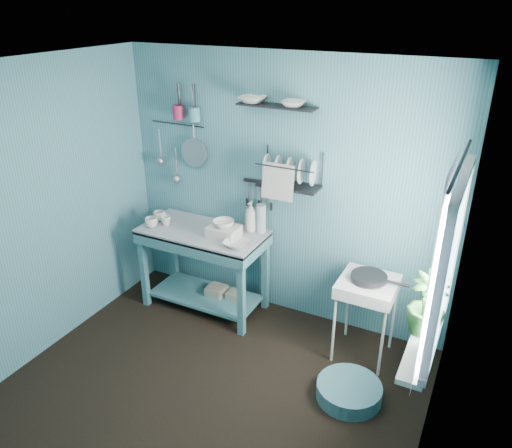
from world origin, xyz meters
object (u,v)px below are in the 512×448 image
at_px(mug_left, 151,222).
at_px(soap_bottle, 251,216).
at_px(frying_pan, 369,277).
at_px(potted_plant, 427,304).
at_px(colander, 194,153).
at_px(storage_tin_large, 217,296).
at_px(mug_right, 160,216).
at_px(dish_rack, 289,170).
at_px(wash_tub, 224,231).
at_px(water_bottle, 261,219).
at_px(floor_basin, 349,391).
at_px(utensil_cup_teal, 194,114).
at_px(work_counter, 204,269).
at_px(mug_mid, 166,221).
at_px(storage_tin_small, 235,300).
at_px(hotplate_stand, 364,318).
at_px(utensil_cup_magenta, 178,112).

distance_m(mug_left, soap_bottle, 0.97).
xyz_separation_m(frying_pan, potted_plant, (0.53, -0.62, 0.26)).
xyz_separation_m(colander, storage_tin_large, (0.34, -0.24, -1.40)).
height_order(mug_right, dish_rack, dish_rack).
xyz_separation_m(wash_tub, frying_pan, (1.39, -0.00, -0.11)).
relative_size(mug_left, water_bottle, 0.44).
xyz_separation_m(wash_tub, water_bottle, (0.27, 0.24, 0.09)).
bearing_deg(floor_basin, frying_pan, 96.28).
bearing_deg(wash_tub, colander, 147.83).
relative_size(mug_right, utensil_cup_teal, 0.95).
bearing_deg(wash_tub, work_counter, 175.43).
height_order(work_counter, floor_basin, work_counter).
bearing_deg(utensil_cup_teal, mug_mid, -119.41).
relative_size(mug_left, mug_mid, 1.23).
distance_m(frying_pan, storage_tin_large, 1.68).
distance_m(mug_right, utensil_cup_teal, 1.07).
bearing_deg(storage_tin_small, wash_tub, -116.57).
height_order(hotplate_stand, utensil_cup_magenta, utensil_cup_magenta).
bearing_deg(utensil_cup_teal, colander, 146.79).
height_order(wash_tub, storage_tin_small, wash_tub).
distance_m(colander, potted_plant, 2.63).
bearing_deg(mug_left, water_bottle, 20.81).
relative_size(utensil_cup_teal, storage_tin_large, 0.59).
bearing_deg(floor_basin, colander, 155.51).
bearing_deg(utensil_cup_teal, storage_tin_large, -35.24).
bearing_deg(wash_tub, mug_mid, -176.37).
height_order(mug_left, utensil_cup_teal, utensil_cup_teal).
height_order(work_counter, soap_bottle, soap_bottle).
bearing_deg(potted_plant, storage_tin_large, 161.37).
bearing_deg(dish_rack, utensil_cup_magenta, 169.16).
distance_m(soap_bottle, water_bottle, 0.10).
relative_size(mug_mid, storage_tin_large, 0.45).
xyz_separation_m(wash_tub, potted_plant, (1.92, -0.63, 0.15)).
relative_size(mug_left, soap_bottle, 0.41).
relative_size(wash_tub, floor_basin, 0.55).
height_order(soap_bottle, utensil_cup_magenta, utensil_cup_magenta).
distance_m(soap_bottle, utensil_cup_magenta, 1.20).
xyz_separation_m(utensil_cup_teal, storage_tin_large, (0.30, -0.21, -1.79)).
bearing_deg(colander, water_bottle, -5.32).
xyz_separation_m(mug_mid, colander, (0.14, 0.35, 0.61)).
relative_size(potted_plant, storage_tin_small, 2.23).
distance_m(mug_mid, storage_tin_large, 0.93).
distance_m(mug_right, water_bottle, 1.05).
bearing_deg(utensil_cup_magenta, potted_plant, -19.65).
bearing_deg(utensil_cup_magenta, utensil_cup_teal, 0.00).
bearing_deg(floor_basin, storage_tin_small, 154.26).
bearing_deg(utensil_cup_teal, soap_bottle, -5.65).
bearing_deg(wash_tub, water_bottle, 41.63).
xyz_separation_m(work_counter, colander, (-0.24, 0.29, 1.09)).
relative_size(potted_plant, floor_basin, 0.87).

